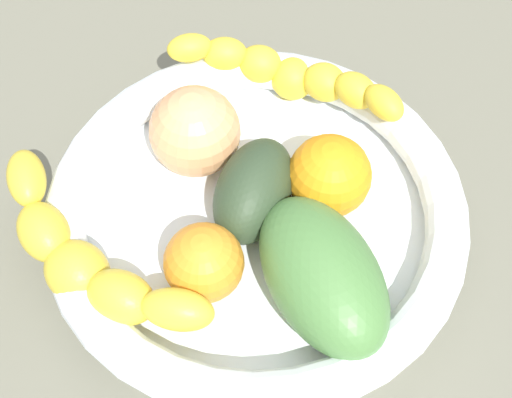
% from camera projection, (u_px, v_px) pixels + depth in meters
% --- Properties ---
extents(kitchen_counter, '(1.20, 1.20, 0.03)m').
position_uv_depth(kitchen_counter, '(256.00, 245.00, 0.59)').
color(kitchen_counter, '#676655').
rests_on(kitchen_counter, ground).
extents(fruit_bowl, '(0.32, 0.32, 0.06)m').
position_uv_depth(fruit_bowl, '(256.00, 217.00, 0.55)').
color(fruit_bowl, white).
rests_on(fruit_bowl, kitchen_counter).
extents(banana_draped_left, '(0.18, 0.12, 0.06)m').
position_uv_depth(banana_draped_left, '(290.00, 74.00, 0.60)').
color(banana_draped_left, yellow).
rests_on(banana_draped_left, fruit_bowl).
extents(banana_draped_right, '(0.14, 0.18, 0.05)m').
position_uv_depth(banana_draped_right, '(84.00, 259.00, 0.50)').
color(banana_draped_right, yellow).
rests_on(banana_draped_right, fruit_bowl).
extents(orange_front, '(0.06, 0.06, 0.06)m').
position_uv_depth(orange_front, '(329.00, 176.00, 0.54)').
color(orange_front, orange).
rests_on(orange_front, fruit_bowl).
extents(orange_mid_left, '(0.06, 0.06, 0.06)m').
position_uv_depth(orange_mid_left, '(204.00, 263.00, 0.50)').
color(orange_mid_left, orange).
rests_on(orange_mid_left, fruit_bowl).
extents(peach_blush, '(0.07, 0.07, 0.07)m').
position_uv_depth(peach_blush, '(195.00, 131.00, 0.56)').
color(peach_blush, '#EEA56C').
rests_on(peach_blush, fruit_bowl).
extents(mango_green, '(0.10, 0.14, 0.07)m').
position_uv_depth(mango_green, '(323.00, 275.00, 0.49)').
color(mango_green, '#4C7D3E').
rests_on(mango_green, fruit_bowl).
extents(avocado_dark, '(0.09, 0.11, 0.06)m').
position_uv_depth(avocado_dark, '(249.00, 191.00, 0.54)').
color(avocado_dark, '#2D3F28').
rests_on(avocado_dark, fruit_bowl).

